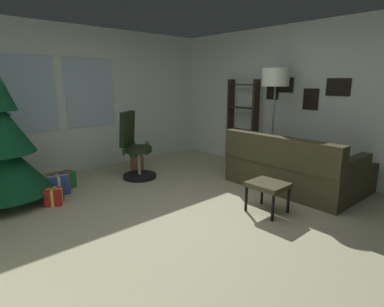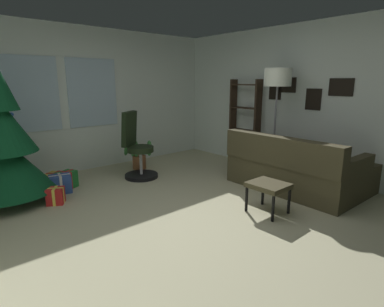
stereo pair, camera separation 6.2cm
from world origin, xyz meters
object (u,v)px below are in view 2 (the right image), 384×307
at_px(gift_box_red, 56,196).
at_px(bookshelf, 244,128).
at_px(couch, 302,170).
at_px(footstool, 268,187).
at_px(gift_box_gold, 54,179).
at_px(office_chair, 137,152).
at_px(holiday_tree, 2,144).
at_px(potted_plant, 137,153).
at_px(gift_box_green, 66,180).
at_px(floor_lamp, 278,83).
at_px(gift_box_blue, 60,184).

distance_m(gift_box_red, bookshelf, 3.55).
xyz_separation_m(couch, footstool, (-1.10, -0.18, 0.03)).
distance_m(footstool, bookshelf, 2.35).
xyz_separation_m(gift_box_gold, office_chair, (1.20, -0.60, 0.36)).
xyz_separation_m(gift_box_gold, bookshelf, (3.22, -1.24, 0.64)).
bearing_deg(office_chair, holiday_tree, 175.67).
xyz_separation_m(couch, potted_plant, (-1.27, 2.62, -0.01)).
xyz_separation_m(gift_box_green, floor_lamp, (2.82, -1.77, 1.44)).
distance_m(gift_box_red, gift_box_green, 0.62).
distance_m(couch, gift_box_blue, 3.60).
relative_size(gift_box_red, office_chair, 0.25).
relative_size(gift_box_red, potted_plant, 0.41).
relative_size(footstool, floor_lamp, 0.25).
xyz_separation_m(couch, gift_box_red, (-3.00, 1.87, -0.19)).
relative_size(bookshelf, floor_lamp, 0.91).
distance_m(gift_box_gold, potted_plant, 1.49).
bearing_deg(potted_plant, office_chair, -120.38).
relative_size(gift_box_blue, potted_plant, 0.49).
bearing_deg(gift_box_blue, gift_box_green, 45.32).
xyz_separation_m(holiday_tree, gift_box_green, (0.79, 0.09, -0.68)).
xyz_separation_m(gift_box_blue, potted_plant, (1.53, 0.37, 0.16)).
bearing_deg(bookshelf, couch, -107.46).
xyz_separation_m(footstool, gift_box_green, (-1.57, 2.56, -0.20)).
relative_size(holiday_tree, gift_box_blue, 7.38).
height_order(gift_box_gold, bookshelf, bookshelf).
bearing_deg(gift_box_green, gift_box_red, -122.18).
bearing_deg(gift_box_gold, couch, -45.12).
bearing_deg(floor_lamp, gift_box_blue, 150.94).
bearing_deg(gift_box_red, bookshelf, -5.79).
xyz_separation_m(gift_box_gold, floor_lamp, (2.89, -2.14, 1.49)).
height_order(holiday_tree, potted_plant, holiday_tree).
height_order(gift_box_red, gift_box_gold, gift_box_red).
bearing_deg(floor_lamp, couch, -103.51).
xyz_separation_m(footstool, office_chair, (-0.44, 2.33, 0.11)).
relative_size(footstool, gift_box_blue, 1.36).
bearing_deg(bookshelf, holiday_tree, 168.70).
xyz_separation_m(gift_box_green, gift_box_gold, (-0.07, 0.36, -0.05)).
bearing_deg(gift_box_blue, potted_plant, 13.43).
distance_m(footstool, gift_box_gold, 3.36).
bearing_deg(office_chair, gift_box_gold, 153.49).
relative_size(office_chair, potted_plant, 1.67).
height_order(couch, gift_box_red, couch).
relative_size(couch, gift_box_gold, 4.66).
height_order(bookshelf, floor_lamp, floor_lamp).
height_order(gift_box_green, gift_box_gold, gift_box_green).
distance_m(gift_box_green, office_chair, 1.19).
distance_m(gift_box_green, bookshelf, 3.32).
height_order(gift_box_green, bookshelf, bookshelf).
bearing_deg(gift_box_green, floor_lamp, -32.20).
bearing_deg(gift_box_green, potted_plant, 9.40).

